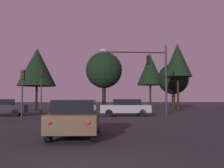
# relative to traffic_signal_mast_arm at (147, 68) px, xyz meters

# --- Properties ---
(ground_plane) EXTENTS (168.00, 168.00, 0.00)m
(ground_plane) POSITION_rel_traffic_signal_mast_arm_xyz_m (-4.66, 5.59, -4.56)
(ground_plane) COLOR #262326
(ground_plane) RESTS_ON ground
(traffic_signal_mast_arm) EXTENTS (6.47, 0.56, 6.77)m
(traffic_signal_mast_arm) POSITION_rel_traffic_signal_mast_arm_xyz_m (0.00, 0.00, 0.00)
(traffic_signal_mast_arm) COLOR #232326
(traffic_signal_mast_arm) RESTS_ON ground
(traffic_light_corner_left) EXTENTS (0.31, 0.36, 3.90)m
(traffic_light_corner_left) POSITION_rel_traffic_signal_mast_arm_xyz_m (-10.77, -3.60, -1.78)
(traffic_light_corner_left) COLOR #232326
(traffic_light_corner_left) RESTS_ON ground
(traffic_light_corner_right) EXTENTS (0.34, 0.37, 4.58)m
(traffic_light_corner_right) POSITION_rel_traffic_signal_mast_arm_xyz_m (-10.60, 1.96, -1.33)
(traffic_light_corner_right) COLOR #232326
(traffic_light_corner_right) RESTS_ON ground
(car_nearside_lane) EXTENTS (1.88, 4.02, 1.52)m
(car_nearside_lane) POSITION_rel_traffic_signal_mast_arm_xyz_m (-5.33, -13.71, -3.77)
(car_nearside_lane) COLOR #473828
(car_nearside_lane) RESTS_ON ground
(car_crossing_left) EXTENTS (4.60, 2.13, 1.52)m
(car_crossing_left) POSITION_rel_traffic_signal_mast_arm_xyz_m (-13.54, -0.92, -3.77)
(car_crossing_left) COLOR black
(car_crossing_left) RESTS_ON ground
(car_crossing_right) EXTENTS (4.56, 1.93, 1.52)m
(car_crossing_right) POSITION_rel_traffic_signal_mast_arm_xyz_m (-2.24, -1.35, -3.77)
(car_crossing_right) COLOR gray
(car_crossing_right) RESTS_ON ground
(tree_behind_sign) EXTENTS (3.62, 3.62, 8.68)m
(tree_behind_sign) POSITION_rel_traffic_signal_mast_arm_xyz_m (5.30, 7.89, 1.92)
(tree_behind_sign) COLOR black
(tree_behind_sign) RESTS_ON ground
(tree_left_far) EXTENTS (4.63, 4.63, 6.87)m
(tree_left_far) POSITION_rel_traffic_signal_mast_arm_xyz_m (6.34, 13.83, -0.04)
(tree_left_far) COLOR black
(tree_left_far) RESTS_ON ground
(tree_center_horizon) EXTENTS (4.75, 4.75, 9.64)m
(tree_center_horizon) POSITION_rel_traffic_signal_mast_arm_xyz_m (4.20, 21.22, 2.25)
(tree_center_horizon) COLOR black
(tree_center_horizon) RESTS_ON ground
(tree_right_cluster) EXTENTS (4.95, 4.95, 7.93)m
(tree_right_cluster) POSITION_rel_traffic_signal_mast_arm_xyz_m (-4.18, 10.21, 0.87)
(tree_right_cluster) COLOR black
(tree_right_cluster) RESTS_ON ground
(tree_lot_edge) EXTENTS (5.27, 5.27, 8.51)m
(tree_lot_edge) POSITION_rel_traffic_signal_mast_arm_xyz_m (-13.39, 10.76, 1.33)
(tree_lot_edge) COLOR black
(tree_lot_edge) RESTS_ON ground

